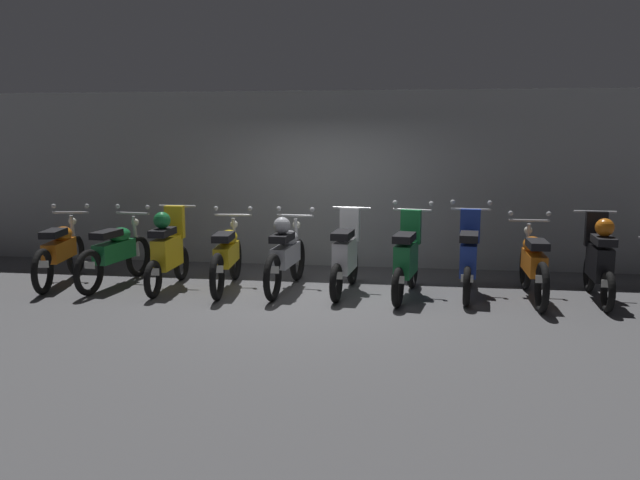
% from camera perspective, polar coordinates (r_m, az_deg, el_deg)
% --- Properties ---
extents(ground_plane, '(80.00, 80.00, 0.00)m').
position_cam_1_polar(ground_plane, '(9.16, -0.71, -4.90)').
color(ground_plane, '#4C4C4F').
extents(back_wall, '(16.00, 0.30, 2.93)m').
position_cam_1_polar(back_wall, '(11.21, 1.09, 5.29)').
color(back_wall, gray).
rests_on(back_wall, ground).
extents(motorbike_slot_0, '(0.58, 1.94, 1.15)m').
position_cam_1_polar(motorbike_slot_0, '(10.58, -21.56, -0.91)').
color(motorbike_slot_0, black).
rests_on(motorbike_slot_0, ground).
extents(motorbike_slot_1, '(0.59, 1.95, 1.15)m').
position_cam_1_polar(motorbike_slot_1, '(10.21, -17.27, -1.02)').
color(motorbike_slot_1, black).
rests_on(motorbike_slot_1, ground).
extents(motorbike_slot_2, '(0.56, 1.68, 1.18)m').
position_cam_1_polar(motorbike_slot_2, '(9.77, -13.03, -0.86)').
color(motorbike_slot_2, black).
rests_on(motorbike_slot_2, ground).
extents(motorbike_slot_3, '(0.59, 1.95, 1.15)m').
position_cam_1_polar(motorbike_slot_3, '(9.60, -8.05, -1.33)').
color(motorbike_slot_3, black).
rests_on(motorbike_slot_3, ground).
extents(motorbike_slot_4, '(0.59, 1.95, 1.15)m').
position_cam_1_polar(motorbike_slot_4, '(9.45, -2.96, -1.20)').
color(motorbike_slot_4, black).
rests_on(motorbike_slot_4, ground).
extents(motorbike_slot_5, '(0.56, 1.68, 1.18)m').
position_cam_1_polar(motorbike_slot_5, '(9.31, 2.22, -1.37)').
color(motorbike_slot_5, black).
rests_on(motorbike_slot_5, ground).
extents(motorbike_slot_6, '(0.58, 1.67, 1.29)m').
position_cam_1_polar(motorbike_slot_6, '(9.13, 7.49, -1.64)').
color(motorbike_slot_6, black).
rests_on(motorbike_slot_6, ground).
extents(motorbike_slot_7, '(0.59, 1.68, 1.29)m').
position_cam_1_polar(motorbike_slot_7, '(9.36, 12.74, -1.52)').
color(motorbike_slot_7, black).
rests_on(motorbike_slot_7, ground).
extents(motorbike_slot_8, '(0.59, 1.95, 1.15)m').
position_cam_1_polar(motorbike_slot_8, '(9.35, 17.99, -1.97)').
color(motorbike_slot_8, black).
rests_on(motorbike_slot_8, ground).
extents(motorbike_slot_9, '(0.56, 1.68, 1.18)m').
position_cam_1_polar(motorbike_slot_9, '(9.58, 23.01, -1.56)').
color(motorbike_slot_9, black).
rests_on(motorbike_slot_9, ground).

